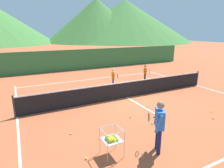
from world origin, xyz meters
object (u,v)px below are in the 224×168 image
tennis_ball_0 (211,111)px  instructor (159,122)px  student_0 (113,76)px  tennis_ball_6 (147,107)px  tennis_ball_5 (213,118)px  tennis_ball_8 (86,158)px  tennis_ball_3 (152,124)px  tennis_net (127,89)px  tennis_ball_7 (71,134)px  tennis_ball_4 (130,117)px  ball_cart (111,139)px  student_1 (145,72)px

tennis_ball_0 → instructor: bearing=-164.1°
student_0 → tennis_ball_6: student_0 is taller
tennis_ball_5 → tennis_ball_8: same height
tennis_ball_3 → tennis_net: bearing=76.5°
tennis_net → tennis_ball_3: tennis_net is taller
tennis_net → tennis_ball_0: size_ratio=175.11×
tennis_ball_7 → tennis_ball_4: bearing=4.5°
tennis_net → ball_cart: (-3.27, -4.44, 0.09)m
instructor → tennis_ball_6: 3.85m
student_1 → tennis_ball_3: student_1 is taller
tennis_ball_6 → tennis_ball_4: bearing=-156.0°
tennis_ball_6 → tennis_ball_3: bearing=-120.9°
student_1 → tennis_ball_6: (-2.92, -4.17, -0.78)m
tennis_ball_6 → tennis_ball_7: (-4.22, -0.85, 0.00)m
tennis_ball_3 → student_0: bearing=79.2°
tennis_ball_0 → tennis_ball_6: (-2.37, 1.90, 0.00)m
tennis_ball_8 → tennis_ball_7: bearing=90.8°
student_0 → student_1: student_1 is taller
student_1 → tennis_ball_5: student_1 is taller
tennis_net → tennis_ball_4: size_ratio=175.11×
student_1 → tennis_ball_5: bearing=-99.5°
ball_cart → tennis_ball_3: (2.46, 1.06, -0.56)m
student_0 → tennis_ball_4: bearing=-108.2°
tennis_ball_6 → tennis_ball_7: size_ratio=1.00×
student_0 → ball_cart: size_ratio=1.46×
tennis_net → tennis_ball_0: bearing=-55.3°
tennis_net → tennis_ball_5: bearing=-64.9°
tennis_ball_3 → tennis_ball_5: (2.77, -0.82, 0.00)m
tennis_ball_8 → tennis_ball_4: bearing=34.0°
ball_cart → tennis_ball_3: bearing=23.4°
tennis_ball_5 → tennis_ball_8: 6.01m
student_1 → tennis_ball_3: 7.01m
tennis_net → tennis_ball_4: 2.75m
tennis_ball_6 → tennis_ball_7: bearing=-168.6°
tennis_ball_8 → ball_cart: bearing=-12.7°
tennis_net → student_0: (0.27, 2.28, 0.29)m
student_1 → tennis_ball_4: (-4.35, -4.81, -0.78)m
instructor → tennis_ball_0: size_ratio=25.36×
ball_cart → student_1: bearing=47.2°
student_1 → tennis_ball_8: bearing=-136.8°
tennis_ball_7 → instructor: bearing=-45.6°
tennis_ball_6 → tennis_ball_8: bearing=-149.2°
tennis_ball_0 → tennis_ball_4: size_ratio=1.00×
instructor → tennis_ball_7: bearing=134.4°
instructor → tennis_ball_3: bearing=56.3°
student_0 → tennis_ball_6: (-0.11, -4.04, -0.76)m
ball_cart → tennis_ball_5: ball_cart is taller
ball_cart → tennis_ball_3: size_ratio=13.22×
instructor → tennis_ball_0: instructor is taller
instructor → student_1: instructor is taller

